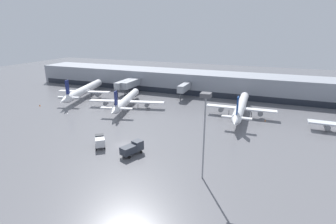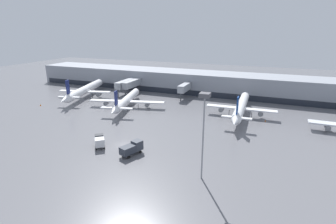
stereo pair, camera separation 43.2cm
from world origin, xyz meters
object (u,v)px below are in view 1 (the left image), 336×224
object	(u,v)px
parked_jet_0	(84,90)
parked_jet_1	(241,107)
traffic_cone_0	(40,105)
service_truck_1	(100,141)
parked_jet_2	(126,100)
apron_light_mast_0	(205,112)
service_truck_0	(132,148)
traffic_cone_1	(265,120)

from	to	relation	value
parked_jet_0	parked_jet_1	distance (m)	63.60
parked_jet_0	traffic_cone_0	distance (m)	18.44
parked_jet_0	service_truck_1	bearing A→B (deg)	-151.86
parked_jet_1	traffic_cone_0	size ratio (longest dim) A/B	53.34
parked_jet_2	apron_light_mast_0	size ratio (longest dim) A/B	1.92
parked_jet_1	apron_light_mast_0	distance (m)	42.20
parked_jet_2	service_truck_0	distance (m)	38.17
parked_jet_2	traffic_cone_0	xyz separation A→B (m)	(-30.92, -10.30, -2.37)
service_truck_1	traffic_cone_0	size ratio (longest dim) A/B	6.41
parked_jet_1	service_truck_1	xyz separation A→B (m)	(-28.58, -36.65, -1.62)
service_truck_1	parked_jet_1	bearing A→B (deg)	-76.43
apron_light_mast_0	parked_jet_2	bearing A→B (deg)	136.26
parked_jet_2	traffic_cone_1	world-z (taller)	parked_jet_2
traffic_cone_1	apron_light_mast_0	distance (m)	42.14
parked_jet_0	service_truck_1	distance (m)	51.87
service_truck_1	parked_jet_2	bearing A→B (deg)	-19.07
parked_jet_0	service_truck_0	bearing A→B (deg)	-145.59
service_truck_1	apron_light_mast_0	xyz separation A→B (m)	(26.44, -4.25, 11.78)
parked_jet_2	apron_light_mast_0	distance (m)	53.19
parked_jet_2	traffic_cone_1	xyz separation A→B (m)	(47.66, 2.75, -2.43)
service_truck_0	traffic_cone_0	size ratio (longest dim) A/B	8.65
traffic_cone_0	apron_light_mast_0	distance (m)	74.38
traffic_cone_0	service_truck_0	bearing A→B (deg)	-23.19
traffic_cone_0	parked_jet_1	bearing A→B (deg)	12.12
parked_jet_1	apron_light_mast_0	world-z (taller)	apron_light_mast_0
parked_jet_1	apron_light_mast_0	bearing A→B (deg)	175.65
service_truck_0	service_truck_1	bearing A→B (deg)	107.65
traffic_cone_1	apron_light_mast_0	world-z (taller)	apron_light_mast_0
traffic_cone_0	parked_jet_2	bearing A→B (deg)	18.42
parked_jet_1	apron_light_mast_0	size ratio (longest dim) A/B	2.16
service_truck_1	traffic_cone_1	bearing A→B (deg)	-85.06
parked_jet_0	parked_jet_1	bearing A→B (deg)	-105.76
parked_jet_0	service_truck_0	distance (m)	58.77
apron_light_mast_0	service_truck_0	bearing A→B (deg)	167.75
traffic_cone_1	service_truck_1	bearing A→B (deg)	-136.58
parked_jet_2	apron_light_mast_0	world-z (taller)	apron_light_mast_0
parked_jet_0	traffic_cone_1	distance (m)	71.62
traffic_cone_0	traffic_cone_1	bearing A→B (deg)	9.43
service_truck_0	traffic_cone_1	distance (m)	44.42
parked_jet_1	parked_jet_2	world-z (taller)	parked_jet_1
service_truck_0	apron_light_mast_0	size ratio (longest dim) A/B	0.35
traffic_cone_0	traffic_cone_1	xyz separation A→B (m)	(78.58, 13.05, -0.06)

